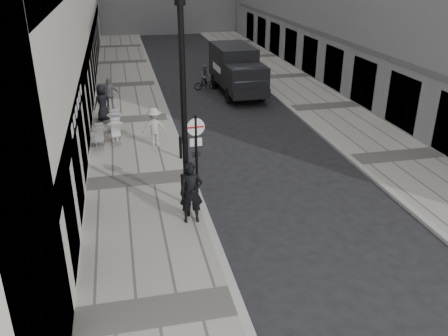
% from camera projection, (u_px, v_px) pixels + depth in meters
% --- Properties ---
extents(sidewalk, '(4.00, 60.00, 0.12)m').
position_uv_depth(sidewalk, '(131.00, 120.00, 25.22)').
color(sidewalk, gray).
rests_on(sidewalk, ground).
extents(far_sidewalk, '(4.00, 60.00, 0.12)m').
position_uv_depth(far_sidewalk, '(324.00, 107.00, 27.40)').
color(far_sidewalk, gray).
rests_on(far_sidewalk, ground).
extents(walking_man, '(0.78, 0.54, 2.06)m').
position_uv_depth(walking_man, '(191.00, 193.00, 15.09)').
color(walking_man, black).
rests_on(walking_man, sidewalk).
extents(sign_post, '(0.58, 0.11, 3.35)m').
position_uv_depth(sign_post, '(196.00, 151.00, 15.33)').
color(sign_post, black).
rests_on(sign_post, sidewalk).
extents(lamppost, '(0.32, 0.32, 7.07)m').
position_uv_depth(lamppost, '(184.00, 101.00, 14.22)').
color(lamppost, black).
rests_on(lamppost, sidewalk).
extents(bollard_near, '(0.14, 0.14, 1.03)m').
position_uv_depth(bollard_near, '(183.00, 189.00, 16.46)').
color(bollard_near, black).
rests_on(bollard_near, sidewalk).
extents(bollard_far, '(0.12, 0.12, 0.93)m').
position_uv_depth(bollard_far, '(181.00, 148.00, 20.12)').
color(bollard_far, black).
rests_on(bollard_far, sidewalk).
extents(panel_van, '(2.42, 6.19, 2.89)m').
position_uv_depth(panel_van, '(236.00, 68.00, 29.74)').
color(panel_van, black).
rests_on(panel_van, ground).
extents(cyclist, '(1.56, 0.67, 1.63)m').
position_uv_depth(cyclist, '(205.00, 80.00, 30.89)').
color(cyclist, black).
rests_on(cyclist, ground).
extents(pedestrian_a, '(1.12, 0.60, 1.82)m').
position_uv_depth(pedestrian_a, '(110.00, 94.00, 26.26)').
color(pedestrian_a, slate).
rests_on(pedestrian_a, sidewalk).
extents(pedestrian_b, '(1.21, 0.80, 1.75)m').
position_uv_depth(pedestrian_b, '(155.00, 127.00, 21.34)').
color(pedestrian_b, '#BAB3AC').
rests_on(pedestrian_b, sidewalk).
extents(pedestrian_c, '(1.09, 1.00, 1.87)m').
position_uv_depth(pedestrian_c, '(102.00, 103.00, 24.69)').
color(pedestrian_c, black).
rests_on(pedestrian_c, sidewalk).
extents(cafe_table_near, '(0.71, 1.61, 0.91)m').
position_uv_depth(cafe_table_near, '(100.00, 135.00, 21.53)').
color(cafe_table_near, '#ACACAE').
rests_on(cafe_table_near, sidewalk).
extents(cafe_table_mid, '(0.74, 1.68, 0.96)m').
position_uv_depth(cafe_table_mid, '(116.00, 131.00, 22.08)').
color(cafe_table_mid, silver).
rests_on(cafe_table_mid, sidewalk).
extents(cafe_table_far, '(0.79, 1.79, 1.02)m').
position_uv_depth(cafe_table_far, '(116.00, 122.00, 23.16)').
color(cafe_table_far, '#BABABC').
rests_on(cafe_table_far, sidewalk).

